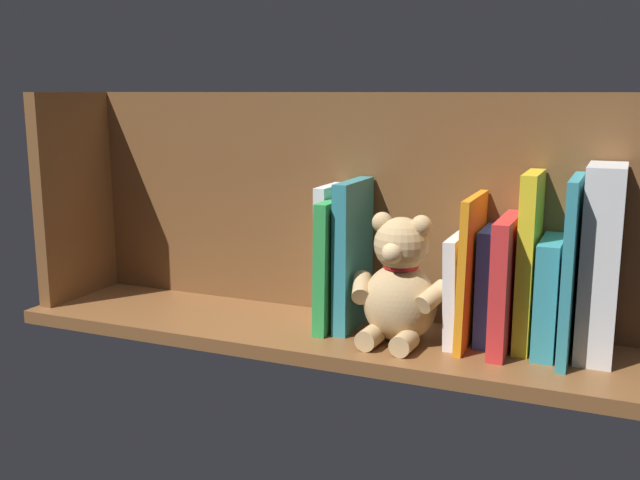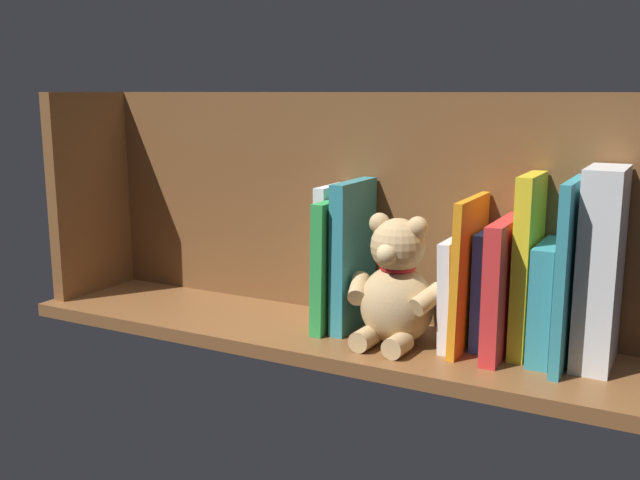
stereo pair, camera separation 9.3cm
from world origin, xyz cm
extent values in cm
cube|color=brown|center=(0.00, 0.00, -1.10)|extent=(101.36, 24.29, 2.20)
cube|color=brown|center=(0.00, -9.90, 18.58)|extent=(101.36, 1.50, 37.16)
cube|color=brown|center=(48.68, 0.00, 18.58)|extent=(2.40, 18.29, 37.16)
cube|color=silver|center=(-41.41, -3.01, 13.76)|extent=(5.07, 11.28, 27.51)
cube|color=teal|center=(-37.64, -1.33, 12.93)|extent=(1.43, 14.84, 25.85)
cube|color=teal|center=(-34.84, -2.69, 8.33)|extent=(3.12, 12.12, 16.67)
cube|color=yellow|center=(-31.63, -3.35, 13.01)|extent=(2.26, 10.79, 26.03)
cube|color=red|center=(-28.79, -1.40, 9.83)|extent=(2.39, 14.70, 19.66)
cube|color=blue|center=(-25.92, -3.86, 8.72)|extent=(2.31, 9.78, 17.43)
cube|color=orange|center=(-23.65, -1.63, 11.22)|extent=(1.60, 14.24, 22.47)
cube|color=silver|center=(-21.63, -2.50, 8.13)|extent=(2.30, 12.50, 16.31)
ellipsoid|color=tan|center=(-13.70, 1.33, 5.95)|extent=(11.94, 10.83, 11.90)
sphere|color=tan|center=(-13.70, 1.33, 14.97)|extent=(8.18, 8.18, 8.18)
sphere|color=tan|center=(-16.76, 1.53, 18.04)|extent=(3.16, 3.16, 3.16)
sphere|color=tan|center=(-10.64, 1.13, 18.04)|extent=(3.16, 3.16, 3.16)
sphere|color=#DBB77F|center=(-13.47, 4.80, 14.36)|extent=(3.16, 3.16, 3.16)
cylinder|color=tan|center=(-19.24, 3.18, 8.03)|extent=(4.91, 6.48, 4.40)
cylinder|color=tan|center=(-7.96, 2.45, 8.03)|extent=(4.32, 6.39, 4.40)
cylinder|color=tan|center=(-16.04, 6.55, 1.58)|extent=(3.45, 4.66, 3.16)
cylinder|color=tan|center=(-10.70, 6.20, 1.58)|extent=(3.45, 4.66, 3.16)
torus|color=red|center=(-13.70, 1.33, 11.72)|extent=(5.77, 5.77, 0.93)
cube|color=teal|center=(-4.69, -2.42, 11.83)|extent=(2.31, 12.65, 23.66)
cube|color=green|center=(-1.99, -1.74, 10.37)|extent=(2.36, 14.02, 20.76)
cube|color=silver|center=(0.48, -4.06, 11.25)|extent=(1.90, 9.37, 22.49)
camera|label=1|loc=(-44.33, 104.01, 37.26)|focal=41.12mm
camera|label=2|loc=(-52.77, 99.99, 37.26)|focal=41.12mm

